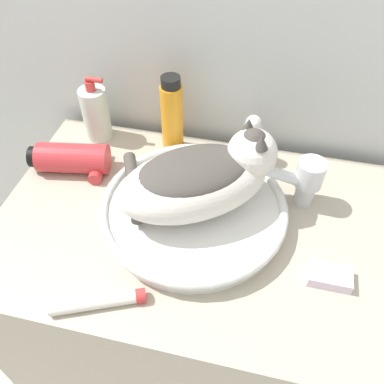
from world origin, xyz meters
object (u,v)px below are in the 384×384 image
(shampoo_bottle_tall, at_px, (172,116))
(deodorant_stick, at_px, (251,138))
(cat, at_px, (200,177))
(hair_dryer, at_px, (74,159))
(cream_tube, at_px, (100,302))
(soap_pump_bottle, at_px, (96,113))
(faucet, at_px, (305,179))
(soap_bar, at_px, (330,276))

(shampoo_bottle_tall, bearing_deg, deodorant_stick, 0.00)
(cat, bearing_deg, hair_dryer, 133.81)
(cream_tube, bearing_deg, shampoo_bottle_tall, 88.19)
(cat, distance_m, soap_pump_bottle, 0.39)
(cat, distance_m, faucet, 0.24)
(soap_pump_bottle, bearing_deg, cream_tube, -68.00)
(cream_tube, height_order, soap_bar, cream_tube)
(cat, xyz_separation_m, shampoo_bottle_tall, (-0.12, 0.21, -0.02))
(faucet, height_order, deodorant_stick, faucet)
(faucet, distance_m, cream_tube, 0.49)
(cat, relative_size, soap_pump_bottle, 2.07)
(deodorant_stick, distance_m, soap_bar, 0.38)
(hair_dryer, distance_m, soap_bar, 0.64)
(cat, relative_size, deodorant_stick, 2.83)
(cat, relative_size, soap_bar, 4.45)
(faucet, distance_m, hair_dryer, 0.54)
(faucet, bearing_deg, hair_dryer, -22.32)
(shampoo_bottle_tall, relative_size, deodorant_stick, 1.57)
(faucet, xyz_separation_m, shampoo_bottle_tall, (-0.33, 0.12, 0.03))
(hair_dryer, bearing_deg, cat, 157.00)
(soap_pump_bottle, xyz_separation_m, soap_bar, (0.60, -0.32, -0.06))
(shampoo_bottle_tall, height_order, hair_dryer, shampoo_bottle_tall)
(cat, xyz_separation_m, hair_dryer, (-0.33, 0.08, -0.08))
(soap_pump_bottle, relative_size, deodorant_stick, 1.37)
(shampoo_bottle_tall, bearing_deg, cat, -61.06)
(cat, xyz_separation_m, deodorant_stick, (0.08, 0.21, -0.05))
(soap_pump_bottle, distance_m, deodorant_stick, 0.40)
(faucet, distance_m, deodorant_stick, 0.18)
(shampoo_bottle_tall, bearing_deg, cream_tube, -91.81)
(cat, bearing_deg, shampoo_bottle_tall, 85.65)
(deodorant_stick, xyz_separation_m, soap_bar, (0.20, -0.32, -0.05))
(shampoo_bottle_tall, distance_m, soap_pump_bottle, 0.21)
(cat, height_order, hair_dryer, cat)
(shampoo_bottle_tall, bearing_deg, faucet, -20.37)
(shampoo_bottle_tall, height_order, soap_pump_bottle, shampoo_bottle_tall)
(faucet, relative_size, cream_tube, 0.83)
(soap_bar, bearing_deg, soap_pump_bottle, 152.22)
(deodorant_stick, bearing_deg, hair_dryer, -161.59)
(soap_pump_bottle, bearing_deg, soap_bar, -27.78)
(faucet, bearing_deg, deodorant_stick, -66.89)
(faucet, height_order, soap_pump_bottle, soap_pump_bottle)
(cream_tube, bearing_deg, hair_dryer, 120.64)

